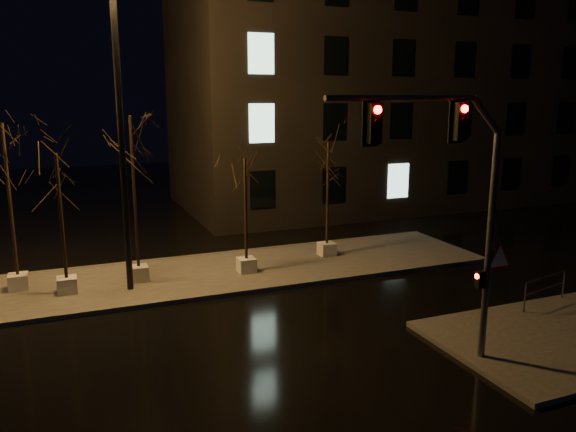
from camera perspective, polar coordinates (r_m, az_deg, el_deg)
name	(u,v)px	position (r m, az deg, el deg)	size (l,w,h in m)	color
ground	(271,334)	(16.72, -1.78, -11.89)	(90.00, 90.00, 0.00)	black
median	(217,273)	(22.07, -7.22, -5.75)	(22.00, 5.00, 0.15)	#45423E
sidewalk_corner	(561,338)	(18.04, 25.98, -11.06)	(7.00, 5.00, 0.15)	#45423E
building	(376,85)	(37.66, 8.97, 12.99)	(25.00, 12.00, 15.00)	black
tree_0	(6,161)	(21.11, -26.75, 4.98)	(1.80, 1.80, 5.94)	silver
tree_1	(59,185)	(20.12, -22.28, 2.92)	(1.80, 1.80, 4.94)	silver
tree_2	(132,154)	(20.55, -15.56, 6.12)	(1.80, 1.80, 6.15)	silver
tree_3	(245,185)	(21.06, -4.37, 3.19)	(1.80, 1.80, 4.49)	silver
tree_4	(328,168)	(23.30, 4.08, 4.92)	(1.80, 1.80, 4.95)	silver
traffic_signal_mast	(458,193)	(13.92, 16.92, 2.21)	(5.46, 0.28, 6.67)	#53555A
streetlight_main	(119,107)	(19.59, -16.76, 10.55)	(2.67, 1.12, 10.91)	black
guard_rail_a	(545,286)	(20.05, 24.68, -6.49)	(2.21, 0.55, 0.98)	#53555A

